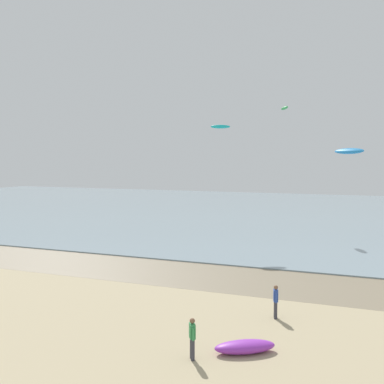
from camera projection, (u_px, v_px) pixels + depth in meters
name	position (u px, v px, depth m)	size (l,w,h in m)	color
wet_sand_strip	(194.00, 275.00, 31.08)	(120.00, 6.73, 0.01)	#84755B
sea	(283.00, 212.00, 66.87)	(160.00, 70.00, 0.10)	#7F939E
person_mid_beach	(192.00, 337.00, 17.99)	(0.37, 0.50, 1.71)	#383842
person_left_flank	(276.00, 301.00, 22.61)	(0.31, 0.55, 1.71)	#383842
grounded_kite	(245.00, 347.00, 18.63)	(2.61, 0.94, 0.52)	purple
kite_aloft_0	(220.00, 127.00, 42.09)	(1.87, 0.60, 0.30)	#19B2B7
kite_aloft_1	(285.00, 108.00, 50.40)	(2.09, 0.67, 0.33)	green
kite_aloft_4	(349.00, 151.00, 43.76)	(3.20, 1.02, 0.51)	#2384D1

